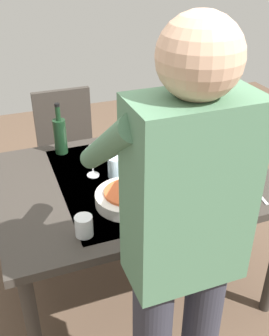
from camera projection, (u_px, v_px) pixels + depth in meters
name	position (u px, v px, depth m)	size (l,w,h in m)	color
ground_plane	(134.00, 282.00, 2.43)	(6.00, 6.00, 0.00)	brown
dining_table	(134.00, 189.00, 2.08)	(1.39, 1.02, 0.76)	#332D28
chair_near	(68.00, 147.00, 2.83)	(0.40, 0.40, 0.91)	black
person_server	(181.00, 247.00, 1.28)	(0.42, 0.61, 1.69)	#2D2D38
wine_bottle	(60.00, 135.00, 2.21)	(0.07, 0.07, 0.30)	black
wine_glass_left	(92.00, 158.00, 2.00)	(0.07, 0.07, 0.15)	white
water_cup_near_left	(84.00, 226.00, 1.62)	(0.08, 0.08, 0.09)	silver
water_cup_near_right	(205.00, 171.00, 1.99)	(0.07, 0.07, 0.10)	silver
water_cup_far_left	(115.00, 167.00, 2.01)	(0.07, 0.07, 0.11)	silver
serving_bowl_pasta	(128.00, 197.00, 1.82)	(0.30, 0.30, 0.07)	silver
side_bowl_salad	(160.00, 149.00, 2.23)	(0.18, 0.18, 0.07)	silver
dinner_plate_near	(107.00, 150.00, 2.29)	(0.23, 0.23, 0.01)	silver
table_knife	(195.00, 136.00, 2.45)	(0.01, 0.20, 0.01)	silver
table_fork	(258.00, 194.00, 1.90)	(0.01, 0.18, 0.01)	silver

